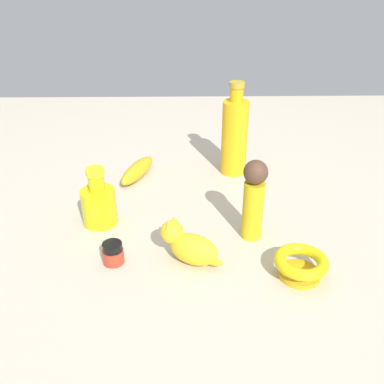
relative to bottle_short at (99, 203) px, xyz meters
name	(u,v)px	position (x,y,z in m)	size (l,w,h in m)	color
ground	(192,213)	(-0.04, 0.22, -0.05)	(2.00, 2.00, 0.00)	#BCB29E
bottle_short	(99,203)	(0.00, 0.00, 0.00)	(0.08, 0.08, 0.14)	gold
banana	(138,170)	(-0.24, 0.07, -0.03)	(0.17, 0.04, 0.04)	gold
cat_figurine	(187,245)	(0.15, 0.20, -0.01)	(0.10, 0.13, 0.09)	yellow
bottle_tall	(235,135)	(-0.27, 0.34, 0.06)	(0.07, 0.07, 0.26)	gold
person_figure_adult	(254,198)	(0.06, 0.35, 0.05)	(0.06, 0.06, 0.19)	gold
nail_polish_jar	(113,253)	(0.15, 0.05, -0.03)	(0.04, 0.04, 0.05)	#A63421
bowl	(301,264)	(0.20, 0.42, -0.02)	(0.11, 0.11, 0.05)	gold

